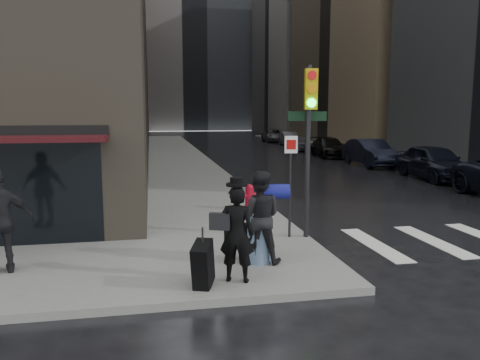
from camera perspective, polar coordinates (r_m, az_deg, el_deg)
The scene contains 17 objects.
ground at distance 10.05m, azimuth 0.36°, elevation -10.46°, with size 140.00×140.00×0.00m, color black.
sidewalk_left at distance 36.52m, azimuth -7.93°, elevation 3.26°, with size 4.00×50.00×0.15m, color slate.
sidewalk_right at distance 39.57m, azimuth 12.02°, elevation 3.54°, with size 3.00×50.00×0.15m, color slate.
bldg_left_far at distance 72.86m, azimuth -20.33°, elevation 15.50°, with size 22.00×20.00×26.00m, color #582E1E.
bldg_right_far at distance 73.45m, azimuth 11.94°, elevation 15.37°, with size 22.00×20.00×25.00m, color gray.
bldg_distant at distance 88.61m, azimuth -5.92°, elevation 16.54°, with size 40.00×12.00×32.00m, color gray.
man_overcoat at distance 8.48m, azimuth -1.26°, elevation -7.15°, with size 1.27×0.89×1.96m.
man_jeans at distance 9.59m, azimuth 2.31°, elevation -4.50°, with size 1.34×1.01×1.91m.
man_greycoat at distance 10.04m, azimuth -27.25°, elevation -4.46°, with size 1.29×0.82×2.05m.
traffic_light at distance 11.36m, azimuth 8.22°, elevation 6.28°, with size 1.04×0.53×4.18m.
fire_hydrant at distance 14.93m, azimuth 1.15°, elevation -2.20°, with size 0.47×0.36×0.81m.
parked_car_1 at distance 24.41m, azimuth 22.54°, elevation 2.04°, with size 1.98×4.92×1.68m, color black.
parked_car_2 at distance 29.29m, azimuth 15.56°, elevation 3.23°, with size 1.69×4.85×1.60m, color black.
parked_car_3 at distance 34.54m, azimuth 10.82°, elevation 3.93°, with size 1.94×4.77×1.38m, color black.
parked_car_4 at distance 39.92m, azimuth 7.18°, elevation 4.57°, with size 1.61×3.99×1.36m, color #4D4D52.
parked_car_5 at distance 45.80m, azimuth 6.02°, elevation 5.04°, with size 1.41×4.03×1.33m, color #434248.
parked_car_6 at distance 51.47m, azimuth 4.24°, elevation 5.44°, with size 2.30×4.99×1.39m, color #4B4B50.
Camera 1 is at (-1.86, -9.33, 3.23)m, focal length 35.00 mm.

